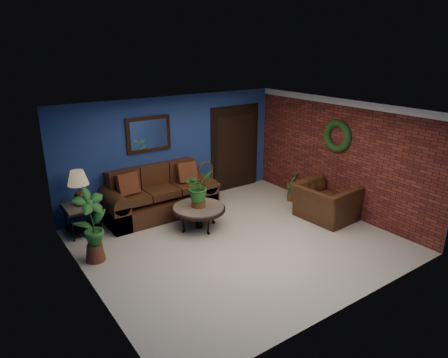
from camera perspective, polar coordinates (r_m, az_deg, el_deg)
floor at (r=7.74m, az=1.96°, el=-8.89°), size 5.50×5.50×0.00m
wall_back at (r=9.27m, az=-7.27°, el=4.02°), size 5.50×0.04×2.50m
wall_left at (r=6.11m, az=-19.12°, el=-4.92°), size 0.04×5.00×2.50m
wall_right_brick at (r=9.10m, az=16.08°, el=3.13°), size 0.04×5.00×2.50m
ceiling at (r=6.94m, az=2.19°, el=9.70°), size 5.50×5.00×0.02m
crown_molding at (r=8.84m, az=16.65°, el=10.48°), size 0.03×5.00×0.14m
wall_mirror at (r=8.88m, az=-10.71°, el=6.30°), size 1.02×0.06×0.77m
closet_door at (r=10.20m, az=1.59°, el=4.37°), size 1.44×0.06×2.18m
wreath at (r=8.98m, az=15.85°, el=5.91°), size 0.16×0.72×0.72m
sofa at (r=8.93m, az=-9.44°, el=-2.73°), size 2.40×1.04×1.08m
coffee_table at (r=8.12m, az=-3.66°, el=-4.32°), size 1.09×1.09×0.47m
end_table at (r=8.34m, az=-19.65°, el=-4.36°), size 0.67×0.67×0.61m
table_lamp at (r=8.14m, az=-20.10°, el=-0.62°), size 0.40×0.40×0.67m
side_chair at (r=9.49m, az=-2.34°, el=-0.00°), size 0.44×0.44×0.95m
armchair at (r=8.79m, az=14.19°, el=-3.20°), size 1.11×1.25×0.77m
coffee_plant at (r=7.95m, az=-3.73°, el=-1.21°), size 0.68×0.64×0.75m
floor_plant at (r=9.66m, az=9.87°, el=-0.98°), size 0.37×0.32×0.73m
tall_plant at (r=7.16m, az=-18.36°, el=-6.03°), size 0.64×0.51×1.33m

